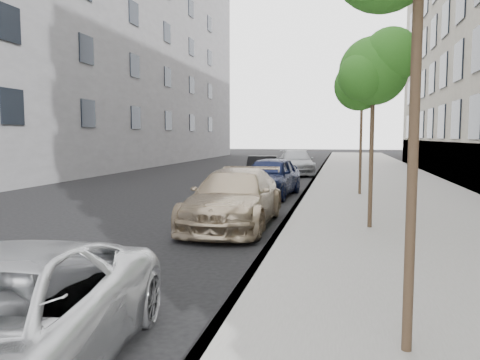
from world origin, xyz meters
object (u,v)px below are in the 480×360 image
(sedan_black, at_px, (262,170))
(sedan_blue, at_px, (270,177))
(tree_mid, at_px, (375,71))
(suv, at_px, (234,198))
(sedan_rear, at_px, (296,162))
(tree_far, at_px, (363,81))

(sedan_black, bearing_deg, sedan_blue, -83.51)
(tree_mid, xyz_separation_m, suv, (-3.33, 0.17, -3.04))
(suv, bearing_deg, sedan_blue, 89.86)
(sedan_rear, bearing_deg, tree_far, -80.83)
(suv, height_order, sedan_rear, sedan_rear)
(tree_mid, xyz_separation_m, sedan_rear, (-3.38, 16.55, -3.03))
(sedan_black, height_order, sedan_rear, sedan_rear)
(sedan_blue, bearing_deg, sedan_rear, 95.45)
(sedan_black, relative_size, sedan_rear, 0.80)
(sedan_blue, bearing_deg, suv, -84.83)
(sedan_blue, distance_m, sedan_black, 4.91)
(sedan_blue, distance_m, sedan_rear, 10.39)
(tree_far, distance_m, suv, 7.99)
(sedan_blue, relative_size, sedan_black, 1.11)
(tree_mid, bearing_deg, sedan_rear, 101.53)
(tree_far, relative_size, suv, 1.01)
(suv, distance_m, sedan_rear, 16.38)
(tree_mid, height_order, sedan_rear, tree_mid)
(sedan_rear, bearing_deg, sedan_black, -110.11)
(tree_mid, relative_size, sedan_blue, 1.03)
(tree_mid, relative_size, tree_far, 0.92)
(tree_mid, bearing_deg, sedan_blue, 118.34)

